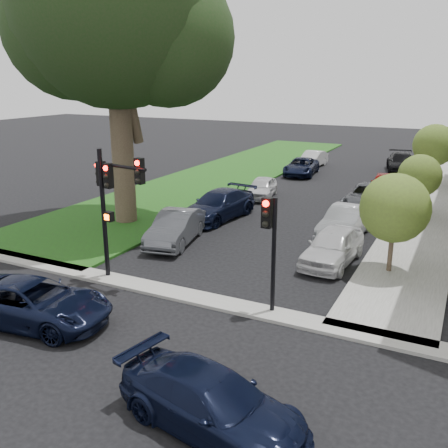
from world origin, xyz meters
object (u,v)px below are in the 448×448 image
at_px(traffic_signal_secondary, 270,234).
at_px(car_parked_5, 176,228).
at_px(car_parked_7, 262,188).
at_px(small_tree_c, 434,145).
at_px(car_parked_3, 384,183).
at_px(car_parked_1, 346,222).
at_px(car_parked_9, 313,159).
at_px(car_cross_far, 212,402).
at_px(eucalyptus, 113,5).
at_px(small_tree_b, 420,176).
at_px(traffic_signal_main, 111,192).
at_px(small_tree_a, 395,208).
at_px(car_parked_4, 402,163).
at_px(car_parked_2, 370,198).
at_px(car_parked_8, 301,167).
at_px(car_cross_near, 33,302).
at_px(car_parked_6, 218,205).
at_px(car_parked_0, 333,246).

xyz_separation_m(traffic_signal_secondary, car_parked_5, (-6.70, 4.90, -2.05)).
xyz_separation_m(car_parked_5, car_parked_7, (0.12, 10.59, -0.10)).
relative_size(small_tree_c, car_parked_3, 1.12).
relative_size(car_parked_1, car_parked_7, 1.18).
height_order(traffic_signal_secondary, car_parked_9, traffic_signal_secondary).
bearing_deg(car_parked_5, car_parked_1, 21.30).
bearing_deg(car_cross_far, car_parked_1, 13.79).
xyz_separation_m(small_tree_c, car_cross_far, (-2.11, -30.24, -2.30)).
height_order(eucalyptus, car_cross_far, eucalyptus).
distance_m(eucalyptus, small_tree_b, 18.61).
relative_size(small_tree_c, car_parked_5, 0.95).
bearing_deg(traffic_signal_main, small_tree_b, 57.27).
bearing_deg(small_tree_a, car_parked_4, 96.48).
height_order(small_tree_b, car_parked_2, small_tree_b).
bearing_deg(car_cross_far, car_parked_4, 12.38).
relative_size(car_parked_5, car_parked_8, 0.96).
height_order(traffic_signal_main, car_cross_near, traffic_signal_main).
height_order(car_parked_3, car_parked_5, car_parked_5).
height_order(eucalyptus, car_parked_3, eucalyptus).
bearing_deg(traffic_signal_secondary, car_parked_9, 103.83).
relative_size(car_parked_6, car_parked_8, 1.11).
bearing_deg(car_cross_far, car_parked_2, 12.93).
bearing_deg(traffic_signal_secondary, car_cross_far, -80.48).
height_order(small_tree_a, car_cross_near, small_tree_a).
relative_size(car_parked_3, car_parked_7, 1.01).
bearing_deg(car_parked_8, small_tree_b, -50.03).
xyz_separation_m(car_parked_1, car_parked_9, (-7.33, 18.75, -0.08)).
xyz_separation_m(car_cross_far, car_parked_1, (-0.64, 15.56, 0.08)).
bearing_deg(small_tree_c, car_parked_7, -138.10).
bearing_deg(car_parked_3, car_parked_1, -95.14).
relative_size(car_cross_near, car_parked_7, 1.31).
distance_m(small_tree_a, car_cross_far, 11.92).
relative_size(small_tree_b, car_parked_9, 0.85).
relative_size(traffic_signal_secondary, car_parked_9, 0.96).
relative_size(traffic_signal_secondary, car_parked_4, 0.74).
distance_m(small_tree_a, small_tree_c, 18.69).
height_order(car_parked_0, car_parked_1, car_parked_0).
xyz_separation_m(car_cross_far, car_parked_4, (-0.57, 35.12, 0.10)).
distance_m(car_parked_4, car_parked_6, 20.76).
relative_size(car_parked_1, car_parked_2, 0.82).
height_order(small_tree_a, car_parked_7, small_tree_a).
distance_m(car_cross_near, car_cross_far, 7.82).
bearing_deg(car_parked_2, car_parked_9, 121.19).
relative_size(car_parked_8, car_parked_9, 1.17).
bearing_deg(car_parked_5, traffic_signal_main, -99.07).
height_order(small_tree_b, traffic_signal_main, traffic_signal_main).
distance_m(car_parked_4, car_parked_5, 25.22).
height_order(traffic_signal_main, car_parked_0, traffic_signal_main).
bearing_deg(car_parked_4, car_parked_8, -157.36).
distance_m(car_cross_near, car_parked_5, 8.98).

